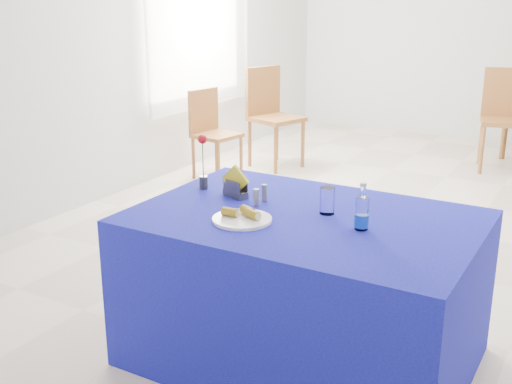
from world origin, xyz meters
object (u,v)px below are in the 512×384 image
plate (242,219)px  chair_win_a (211,127)px  chair_bg_left (505,112)px  water_bottle (362,214)px  chair_win_b (270,110)px  blue_table (303,288)px

plate → chair_win_a: size_ratio=0.32×
chair_bg_left → water_bottle: bearing=-101.5°
plate → chair_win_b: (-1.75, 3.46, -0.17)m
water_bottle → blue_table: bearing=172.2°
chair_bg_left → chair_win_b: size_ratio=1.00×
chair_bg_left → chair_win_a: chair_bg_left is taller
plate → chair_win_a: bearing=126.3°
blue_table → water_bottle: size_ratio=7.44×
blue_table → chair_bg_left: 4.35m
blue_table → plate: bearing=-135.4°
chair_win_a → blue_table: bearing=-129.1°
blue_table → chair_win_a: 3.41m
blue_table → water_bottle: bearing=-7.8°
water_bottle → plate: bearing=-161.3°
water_bottle → chair_win_a: (-2.55, 2.60, -0.33)m
chair_bg_left → chair_win_b: same height
water_bottle → chair_bg_left: chair_bg_left is taller
water_bottle → chair_win_a: water_bottle is taller
plate → chair_bg_left: chair_bg_left is taller
plate → blue_table: bearing=44.6°
chair_bg_left → chair_win_b: 2.41m
blue_table → chair_win_a: bearing=131.4°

